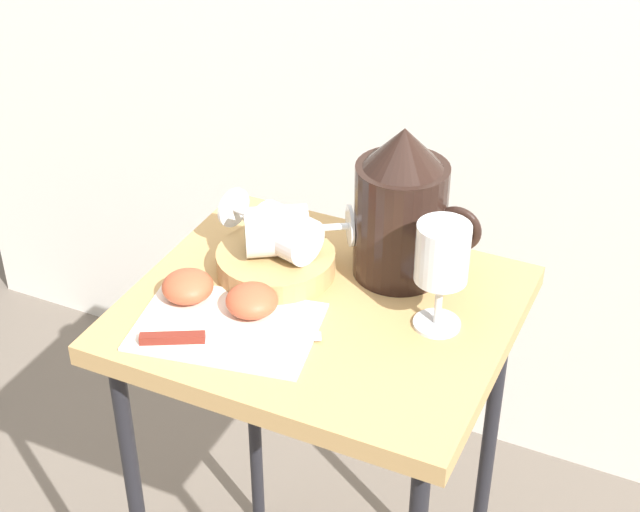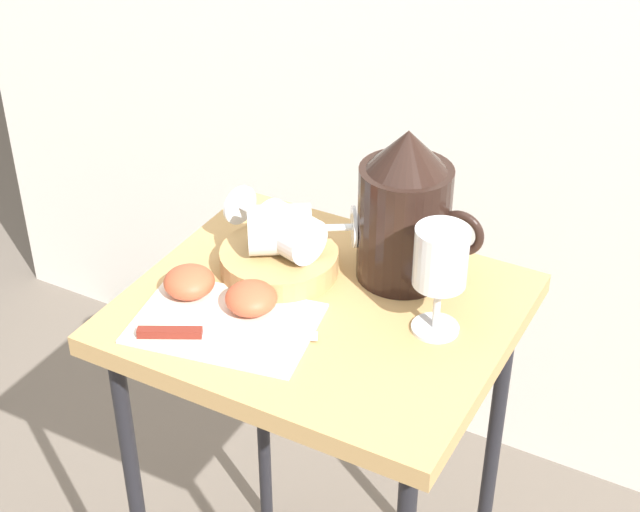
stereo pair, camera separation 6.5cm
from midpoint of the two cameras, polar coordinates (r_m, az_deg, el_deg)
The scene contains 10 objects.
table at distance 1.41m, azimuth 1.33°, elevation -5.58°, with size 0.52×0.44×0.72m.
linen_napkin at distance 1.32m, azimuth -4.09°, elevation -3.91°, with size 0.24×0.16×0.00m, color silver.
basket_tray at distance 1.41m, azimuth -1.05°, elevation -0.30°, with size 0.17×0.17×0.04m, color tan.
pitcher at distance 1.37m, azimuth 6.25°, elevation 2.10°, with size 0.18×0.13×0.23m.
wine_glass_upright at distance 1.26m, azimuth 8.42°, elevation -0.43°, with size 0.07×0.07×0.16m.
wine_glass_tipped_near at distance 1.38m, azimuth -0.80°, elevation 1.52°, with size 0.16×0.14×0.07m.
wine_glass_tipped_far at distance 1.39m, azimuth -0.61°, elevation 1.47°, with size 0.16×0.10×0.07m.
apple_half_left at distance 1.37m, azimuth -6.21°, elevation -1.51°, with size 0.07×0.07×0.04m, color #C15133.
apple_half_right at distance 1.33m, azimuth -2.59°, elevation -2.47°, with size 0.07×0.07×0.04m, color #C15133.
knife at distance 1.30m, azimuth -5.50°, elevation -4.50°, with size 0.22×0.12×0.01m.
Camera 2 is at (0.52, -0.96, 1.53)m, focal length 55.51 mm.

